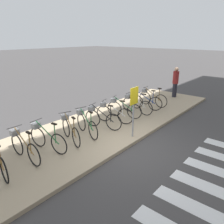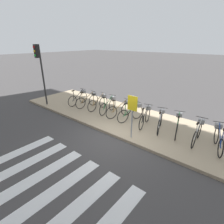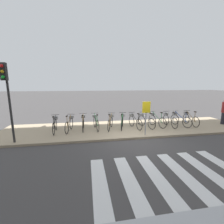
# 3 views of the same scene
# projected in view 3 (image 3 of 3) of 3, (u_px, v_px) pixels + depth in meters

# --- Properties ---
(ground_plane) EXTENTS (120.00, 120.00, 0.00)m
(ground_plane) POSITION_uv_depth(u_px,v_px,m) (137.00, 140.00, 7.88)
(ground_plane) COLOR #423F3F
(sidewalk) EXTENTS (15.51, 3.75, 0.12)m
(sidewalk) POSITION_uv_depth(u_px,v_px,m) (128.00, 128.00, 9.68)
(sidewalk) COLOR tan
(sidewalk) RESTS_ON ground_plane
(parked_bicycle_0) EXTENTS (0.46, 1.65, 1.01)m
(parked_bicycle_0) POSITION_uv_depth(u_px,v_px,m) (55.00, 124.00, 8.70)
(parked_bicycle_0) COLOR black
(parked_bicycle_0) RESTS_ON sidewalk
(parked_bicycle_1) EXTENTS (0.46, 1.63, 1.01)m
(parked_bicycle_1) POSITION_uv_depth(u_px,v_px,m) (70.00, 124.00, 8.89)
(parked_bicycle_1) COLOR black
(parked_bicycle_1) RESTS_ON sidewalk
(parked_bicycle_2) EXTENTS (0.46, 1.65, 1.01)m
(parked_bicycle_2) POSITION_uv_depth(u_px,v_px,m) (83.00, 123.00, 9.13)
(parked_bicycle_2) COLOR black
(parked_bicycle_2) RESTS_ON sidewalk
(parked_bicycle_3) EXTENTS (0.46, 1.64, 1.01)m
(parked_bicycle_3) POSITION_uv_depth(u_px,v_px,m) (96.00, 122.00, 9.25)
(parked_bicycle_3) COLOR black
(parked_bicycle_3) RESTS_ON sidewalk
(parked_bicycle_4) EXTENTS (0.66, 1.57, 1.01)m
(parked_bicycle_4) POSITION_uv_depth(u_px,v_px,m) (111.00, 122.00, 9.32)
(parked_bicycle_4) COLOR black
(parked_bicycle_4) RESTS_ON sidewalk
(parked_bicycle_5) EXTENTS (0.62, 1.59, 1.01)m
(parked_bicycle_5) POSITION_uv_depth(u_px,v_px,m) (122.00, 121.00, 9.42)
(parked_bicycle_5) COLOR black
(parked_bicycle_5) RESTS_ON sidewalk
(parked_bicycle_6) EXTENTS (0.51, 1.62, 1.01)m
(parked_bicycle_6) POSITION_uv_depth(u_px,v_px,m) (134.00, 121.00, 9.52)
(parked_bicycle_6) COLOR black
(parked_bicycle_6) RESTS_ON sidewalk
(parked_bicycle_7) EXTENTS (0.65, 1.58, 1.01)m
(parked_bicycle_7) POSITION_uv_depth(u_px,v_px,m) (146.00, 120.00, 9.67)
(parked_bicycle_7) COLOR black
(parked_bicycle_7) RESTS_ON sidewalk
(parked_bicycle_8) EXTENTS (0.60, 1.60, 1.01)m
(parked_bicycle_8) POSITION_uv_depth(u_px,v_px,m) (156.00, 120.00, 9.87)
(parked_bicycle_8) COLOR black
(parked_bicycle_8) RESTS_ON sidewalk
(parked_bicycle_9) EXTENTS (0.46, 1.65, 1.01)m
(parked_bicycle_9) POSITION_uv_depth(u_px,v_px,m) (169.00, 120.00, 9.89)
(parked_bicycle_9) COLOR black
(parked_bicycle_9) RESTS_ON sidewalk
(parked_bicycle_10) EXTENTS (0.65, 1.58, 1.01)m
(parked_bicycle_10) POSITION_uv_depth(u_px,v_px,m) (180.00, 119.00, 10.00)
(parked_bicycle_10) COLOR black
(parked_bicycle_10) RESTS_ON sidewalk
(parked_bicycle_11) EXTENTS (0.46, 1.65, 1.01)m
(parked_bicycle_11) POSITION_uv_depth(u_px,v_px,m) (190.00, 119.00, 10.17)
(parked_bicycle_11) COLOR black
(parked_bicycle_11) RESTS_ON sidewalk
(pedestrian) EXTENTS (0.34, 0.34, 1.79)m
(pedestrian) POSITION_uv_depth(u_px,v_px,m) (224.00, 111.00, 10.32)
(pedestrian) COLOR #23232D
(pedestrian) RESTS_ON sidewalk
(traffic_light) EXTENTS (0.24, 0.40, 3.66)m
(traffic_light) POSITION_uv_depth(u_px,v_px,m) (6.00, 87.00, 6.62)
(traffic_light) COLOR #2D2D2D
(traffic_light) RESTS_ON sidewalk
(sign_post) EXTENTS (0.44, 0.07, 1.84)m
(sign_post) POSITION_uv_depth(u_px,v_px,m) (146.00, 112.00, 8.00)
(sign_post) COLOR #99999E
(sign_post) RESTS_ON sidewalk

